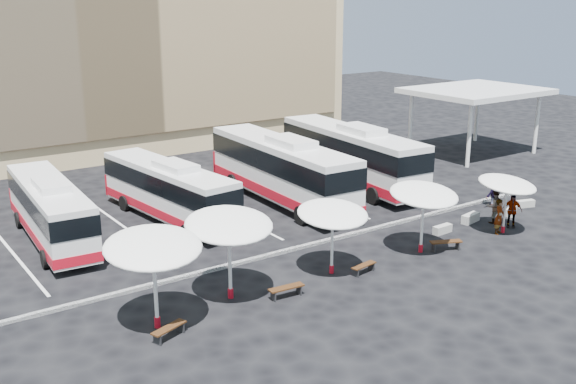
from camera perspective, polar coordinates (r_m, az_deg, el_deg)
ground at (r=33.55m, az=1.54°, el=-5.06°), size 120.00×120.00×0.00m
service_canopy at (r=55.70m, az=15.62°, el=8.11°), size 10.00×8.00×5.20m
curb_divider at (r=33.90m, az=1.04°, el=-4.70°), size 34.00×0.25×0.15m
bay_lines at (r=39.89m, az=-5.30°, el=-1.61°), size 24.15×12.00×0.01m
bus_0 at (r=36.49m, az=-19.50°, el=-1.35°), size 3.05×10.88×3.41m
bus_1 at (r=38.31m, az=-10.10°, el=0.23°), size 3.43×11.17×3.49m
bus_2 at (r=41.00m, az=-0.57°, el=2.05°), size 3.52×13.26×4.17m
bus_3 at (r=44.93m, az=5.34°, el=3.24°), size 3.85×13.30×4.16m
sunshade_0 at (r=25.45m, az=-11.36°, el=-4.64°), size 4.32×4.36×3.84m
sunshade_1 at (r=27.53m, az=-5.03°, el=-2.82°), size 4.14×4.18×3.80m
sunshade_2 at (r=30.11m, az=3.80°, el=-1.87°), size 3.71×3.74×3.35m
sunshade_3 at (r=33.19m, az=11.43°, el=-0.23°), size 3.69×3.73×3.48m
sunshade_4 at (r=37.19m, az=18.06°, el=0.61°), size 3.75×3.78×3.15m
wood_bench_0 at (r=25.76m, az=-10.05°, el=-11.40°), size 1.54×0.87×0.46m
wood_bench_1 at (r=28.53m, az=-0.14°, el=-8.23°), size 1.60×0.55×0.48m
wood_bench_2 at (r=31.09m, az=6.43°, el=-6.30°), size 1.41×0.56×0.42m
wood_bench_3 at (r=34.49m, az=13.22°, el=-4.24°), size 1.62×1.06×0.49m
conc_bench_0 at (r=36.94m, az=12.94°, el=-3.09°), size 1.18×0.44×0.44m
conc_bench_1 at (r=39.06m, az=15.20°, el=-2.14°), size 1.36×0.67×0.49m
conc_bench_2 at (r=41.10m, az=18.38°, el=-1.54°), size 1.23×0.83×0.44m
conc_bench_3 at (r=42.85m, az=19.45°, el=-0.94°), size 1.19×0.69×0.42m
passenger_0 at (r=37.43m, az=17.43°, el=-1.99°), size 0.82×0.69×1.91m
passenger_1 at (r=39.11m, az=17.14°, el=-1.19°), size 1.16×1.07×1.91m
passenger_2 at (r=38.68m, az=18.41°, el=-1.50°), size 1.11×1.11×1.90m
passenger_3 at (r=42.07m, az=16.91°, el=0.03°), size 1.35×0.96×1.89m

